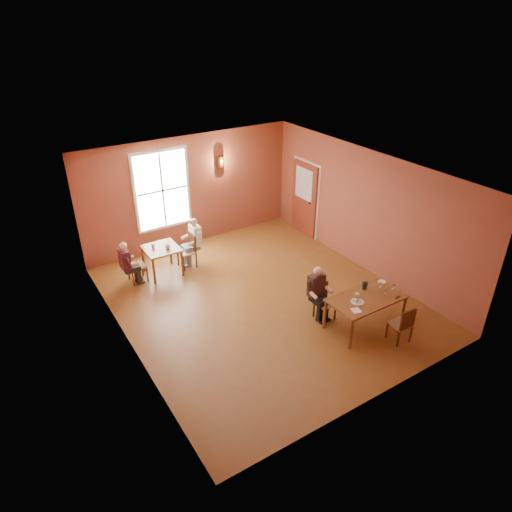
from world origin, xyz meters
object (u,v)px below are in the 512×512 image
diner_white (187,245)px  main_table (364,312)px  chair_diner_maroon (137,265)px  diner_maroon (135,261)px  chair_diner_main (325,302)px  chair_empty (400,323)px  second_table (163,261)px  diner_main (327,296)px  chair_diner_white (186,251)px

diner_white → main_table: bearing=-154.7°
chair_diner_maroon → diner_maroon: (-0.03, 0.00, 0.11)m
chair_diner_main → chair_diner_maroon: 4.56m
chair_empty → diner_maroon: diner_maroon is taller
chair_empty → diner_maroon: (-3.64, 4.93, 0.15)m
second_table → chair_diner_maroon: 0.65m
second_table → diner_white: bearing=0.0°
chair_diner_main → diner_maroon: diner_maroon is taller
main_table → diner_white: 4.69m
diner_main → diner_white: (-1.50, 3.61, 0.03)m
chair_diner_maroon → second_table: bearing=90.0°
chair_diner_white → chair_diner_maroon: chair_diner_maroon is taller
diner_maroon → diner_white: bearing=90.0°
main_table → diner_maroon: diner_maroon is taller
chair_diner_main → diner_main: 0.17m
diner_main → chair_diner_maroon: 4.59m
second_table → diner_maroon: 0.71m
diner_main → diner_white: size_ratio=0.95×
main_table → chair_diner_main: bearing=127.6°
second_table → chair_diner_maroon: size_ratio=0.93×
diner_white → diner_maroon: (-1.36, 0.00, -0.05)m
chair_empty → chair_diner_maroon: bearing=130.7°
diner_maroon → chair_empty: bearing=36.5°
main_table → diner_maroon: size_ratio=1.38×
chair_empty → diner_maroon: 6.13m
chair_diner_main → chair_diner_white: chair_diner_white is taller
diner_main → chair_empty: diner_main is taller
diner_main → chair_empty: size_ratio=1.41×
chair_diner_maroon → diner_maroon: 0.12m
chair_diner_main → chair_diner_white: (-1.53, 3.58, 0.04)m
chair_diner_main → chair_diner_white: bearing=-66.9°
chair_diner_main → chair_diner_white: size_ratio=0.91×
diner_main → diner_maroon: bearing=-51.6°
main_table → chair_empty: size_ratio=1.89×
diner_main → chair_diner_white: (-1.53, 3.61, -0.13)m
diner_white → diner_maroon: diner_white is taller
second_table → chair_diner_white: size_ratio=0.93×
diner_main → main_table: bearing=128.9°
diner_main → chair_diner_main: bearing=-90.0°
diner_main → diner_maroon: 4.61m
chair_diner_main → diner_white: diner_white is taller
main_table → chair_diner_maroon: size_ratio=1.74×
main_table → chair_diner_white: chair_diner_white is taller
chair_diner_maroon → chair_diner_main: bearing=38.3°
chair_diner_main → main_table: bearing=127.6°
chair_diner_maroon → diner_maroon: size_ratio=0.79×
diner_main → diner_maroon: size_ratio=1.03×
chair_empty → chair_diner_maroon: (-3.61, 4.93, 0.03)m
chair_diner_main → second_table: (-2.18, 3.58, -0.04)m
main_table → chair_diner_maroon: (-3.33, 4.23, 0.08)m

